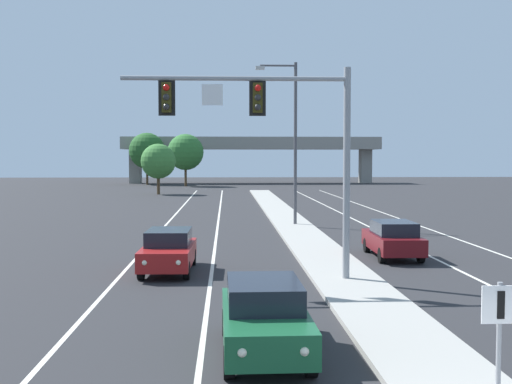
{
  "coord_description": "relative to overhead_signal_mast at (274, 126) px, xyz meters",
  "views": [
    {
      "loc": [
        -4.13,
        -7.66,
        4.3
      ],
      "look_at": [
        -3.2,
        12.52,
        3.2
      ],
      "focal_mm": 44.71,
      "sensor_mm": 36.0,
      "label": 1
    }
  ],
  "objects": [
    {
      "name": "car_receding_darkred",
      "position": [
        5.5,
        5.27,
        -4.53
      ],
      "size": [
        1.88,
        4.5,
        1.58
      ],
      "color": "#5B0F14",
      "rests_on": "ground"
    },
    {
      "name": "overhead_signal_mast",
      "position": [
        0.0,
        0.0,
        0.0
      ],
      "size": [
        7.74,
        0.44,
        7.2
      ],
      "color": "gray",
      "rests_on": "median_island"
    },
    {
      "name": "median_island",
      "position": [
        2.52,
        4.1,
        -5.28
      ],
      "size": [
        2.4,
        110.0,
        0.15
      ],
      "primitive_type": "cube",
      "color": "#9E9B93",
      "rests_on": "ground"
    },
    {
      "name": "tree_far_left_a",
      "position": [
        -14.11,
        79.33,
        -0.01
      ],
      "size": [
        5.65,
        5.65,
        8.17
      ],
      "color": "#4C3823",
      "rests_on": "ground"
    },
    {
      "name": "car_oncoming_green",
      "position": [
        -0.8,
        -7.82,
        -4.53
      ],
      "size": [
        1.87,
        4.49,
        1.58
      ],
      "color": "#195633",
      "rests_on": "ground"
    },
    {
      "name": "edge_stripe_left",
      "position": [
        -5.48,
        11.1,
        -5.35
      ],
      "size": [
        0.14,
        100.0,
        0.01
      ],
      "primitive_type": "cube",
      "color": "silver",
      "rests_on": "ground"
    },
    {
      "name": "overpass_bridge",
      "position": [
        2.52,
        84.52,
        0.43
      ],
      "size": [
        42.4,
        6.4,
        7.65
      ],
      "color": "gray",
      "rests_on": "ground"
    },
    {
      "name": "lane_stripe_oncoming_center",
      "position": [
        -2.18,
        11.1,
        -5.35
      ],
      "size": [
        0.14,
        100.0,
        0.01
      ],
      "primitive_type": "cube",
      "color": "silver",
      "rests_on": "ground"
    },
    {
      "name": "car_oncoming_red",
      "position": [
        -3.8,
        2.3,
        -4.53
      ],
      "size": [
        1.89,
        4.5,
        1.58
      ],
      "color": "maroon",
      "rests_on": "ground"
    },
    {
      "name": "lane_stripe_receding_center",
      "position": [
        7.22,
        11.1,
        -5.35
      ],
      "size": [
        0.14,
        100.0,
        0.01
      ],
      "primitive_type": "cube",
      "color": "silver",
      "rests_on": "ground"
    },
    {
      "name": "median_sign_post",
      "position": [
        2.66,
        -11.9,
        -3.76
      ],
      "size": [
        0.6,
        0.1,
        2.2
      ],
      "color": "gray",
      "rests_on": "median_island"
    },
    {
      "name": "street_lamp_median",
      "position": [
        2.43,
        17.88,
        0.44
      ],
      "size": [
        2.58,
        0.28,
        10.0
      ],
      "color": "#4C4C51",
      "rests_on": "median_island"
    },
    {
      "name": "tree_far_left_b",
      "position": [
        -9.54,
        52.82,
        -1.51
      ],
      "size": [
        4.07,
        4.07,
        5.89
      ],
      "color": "#4C3823",
      "rests_on": "ground"
    },
    {
      "name": "edge_stripe_right",
      "position": [
        10.52,
        11.1,
        -5.35
      ],
      "size": [
        0.14,
        100.0,
        0.01
      ],
      "primitive_type": "cube",
      "color": "silver",
      "rests_on": "ground"
    },
    {
      "name": "tree_far_left_c",
      "position": [
        -7.71,
        73.55,
        -0.27
      ],
      "size": [
        5.38,
        5.38,
        7.78
      ],
      "color": "#4C3823",
      "rests_on": "ground"
    }
  ]
}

